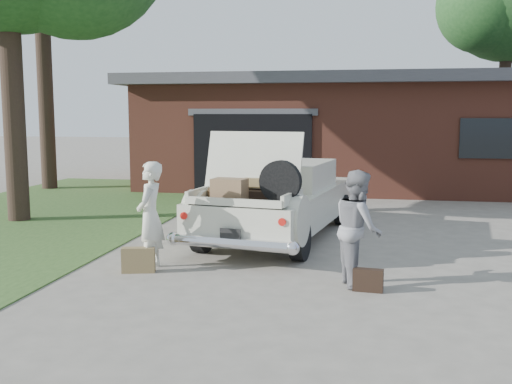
# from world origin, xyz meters

# --- Properties ---
(ground) EXTENTS (90.00, 90.00, 0.00)m
(ground) POSITION_xyz_m (0.00, 0.00, 0.00)
(ground) COLOR gray
(ground) RESTS_ON ground
(grass_strip) EXTENTS (6.00, 16.00, 0.02)m
(grass_strip) POSITION_xyz_m (-5.50, 3.00, 0.01)
(grass_strip) COLOR #2D4C1E
(grass_strip) RESTS_ON ground
(house) EXTENTS (12.80, 7.80, 3.30)m
(house) POSITION_xyz_m (0.98, 11.47, 1.67)
(house) COLOR brown
(house) RESTS_ON ground
(tree_right) EXTENTS (5.58, 4.85, 8.96)m
(tree_right) POSITION_xyz_m (6.58, 16.32, 6.25)
(tree_right) COLOR #38281E
(tree_right) RESTS_ON ground
(sedan) EXTENTS (2.53, 4.97, 1.94)m
(sedan) POSITION_xyz_m (0.02, 2.73, 0.70)
(sedan) COLOR beige
(sedan) RESTS_ON ground
(woman_left) EXTENTS (0.40, 0.58, 1.55)m
(woman_left) POSITION_xyz_m (-1.45, 0.19, 0.77)
(woman_left) COLOR silver
(woman_left) RESTS_ON ground
(woman_right) EXTENTS (0.75, 0.86, 1.50)m
(woman_right) POSITION_xyz_m (1.46, -0.03, 0.75)
(woman_right) COLOR gray
(woman_right) RESTS_ON ground
(suitcase_left) EXTENTS (0.48, 0.26, 0.36)m
(suitcase_left) POSITION_xyz_m (-1.56, -0.01, 0.18)
(suitcase_left) COLOR olive
(suitcase_left) RESTS_ON ground
(suitcase_right) EXTENTS (0.39, 0.16, 0.29)m
(suitcase_right) POSITION_xyz_m (1.61, -0.33, 0.14)
(suitcase_right) COLOR black
(suitcase_right) RESTS_ON ground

